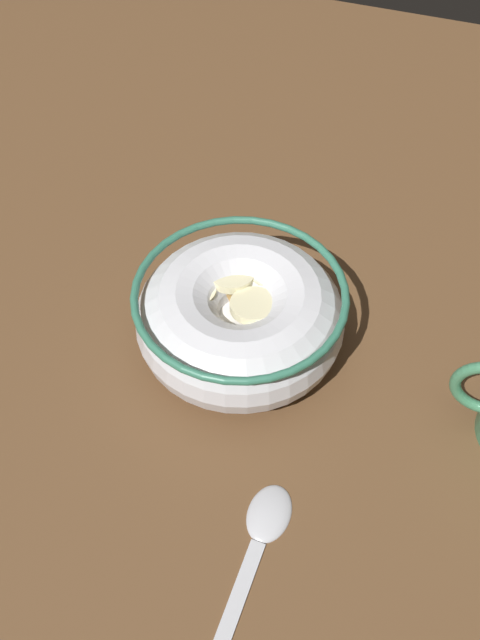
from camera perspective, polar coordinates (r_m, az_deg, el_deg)
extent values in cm
cube|color=brown|center=(57.32, 0.00, -2.49)|extent=(108.85, 108.85, 2.00)
cylinder|color=silver|center=(56.28, 0.00, -1.71)|extent=(8.62, 8.62, 0.60)
torus|color=silver|center=(53.99, 0.00, 0.13)|extent=(15.66, 15.66, 6.39)
torus|color=#337259|center=(51.76, 0.00, 2.13)|extent=(15.79, 15.79, 0.60)
cylinder|color=white|center=(53.85, 0.00, 0.25)|extent=(11.83, 11.83, 0.40)
cube|color=tan|center=(53.35, 1.26, 0.52)|extent=(2.42, 2.42, 0.83)
cube|color=#AD7F42|center=(54.77, -0.93, 2.56)|extent=(2.02, 2.09, 1.01)
cube|color=#B78947|center=(54.21, 4.06, 1.74)|extent=(2.44, 2.45, 0.89)
cube|color=#B78947|center=(55.27, 3.79, 3.02)|extent=(2.13, 2.15, 0.85)
cube|color=#B78947|center=(55.63, 1.09, 3.61)|extent=(2.17, 2.20, 0.89)
cube|color=#AD7F42|center=(50.87, 1.97, -2.91)|extent=(2.16, 2.21, 0.96)
cube|color=#AD7F42|center=(52.83, -3.03, 0.05)|extent=(2.31, 2.32, 0.83)
cube|color=tan|center=(51.63, 0.71, -1.54)|extent=(2.35, 2.38, 0.94)
cube|color=#AD7F42|center=(52.16, 3.79, -1.07)|extent=(2.47, 2.45, 0.98)
cube|color=#B78947|center=(51.14, -2.39, -2.37)|extent=(2.46, 2.45, 0.91)
cube|color=#B78947|center=(56.62, -0.45, 4.47)|extent=(2.37, 2.33, 0.96)
cube|color=tan|center=(54.61, 2.48, 2.16)|extent=(2.42, 2.44, 0.93)
cylinder|color=beige|center=(54.24, -0.66, 3.54)|extent=(4.26, 4.30, 1.03)
cylinder|color=beige|center=(53.49, -3.80, 2.21)|extent=(4.79, 4.80, 0.88)
cylinder|color=beige|center=(51.02, -3.66, -0.82)|extent=(3.68, 3.65, 1.08)
cylinder|color=beige|center=(50.24, 1.09, -1.91)|extent=(4.79, 4.79, 1.07)
cylinder|color=beige|center=(52.54, 4.28, 1.04)|extent=(4.02, 4.05, 0.93)
cylinder|color=beige|center=(52.40, 1.12, 1.23)|extent=(4.93, 4.94, 1.17)
cylinder|color=#F9EFC6|center=(54.67, 2.43, 3.87)|extent=(4.88, 4.86, 1.02)
ellipsoid|color=#B7B7BC|center=(49.10, 2.34, -14.86)|extent=(3.02, 4.33, 0.80)
cube|color=#B7B7BC|center=(46.86, -1.00, -23.04)|extent=(1.35, 11.13, 0.36)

